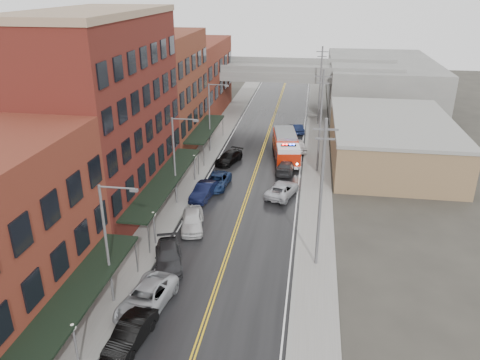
{
  "coord_description": "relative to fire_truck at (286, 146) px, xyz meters",
  "views": [
    {
      "loc": [
        6.13,
        -17.18,
        20.78
      ],
      "look_at": [
        -0.33,
        24.11,
        3.0
      ],
      "focal_mm": 35.0,
      "sensor_mm": 36.0,
      "label": 1
    }
  ],
  "objects": [
    {
      "name": "utility_pole_0",
      "position": [
        3.97,
        -23.58,
        4.55
      ],
      "size": [
        1.8,
        0.24,
        12.0
      ],
      "color": "#59595B",
      "rests_on": "ground"
    },
    {
      "name": "awning_2",
      "position": [
        -10.72,
        1.92,
        1.23
      ],
      "size": [
        2.6,
        13.0,
        3.09
      ],
      "color": "black",
      "rests_on": "ground"
    },
    {
      "name": "utility_pole_1",
      "position": [
        3.97,
        -3.58,
        4.55
      ],
      "size": [
        1.8,
        0.24,
        12.0
      ],
      "color": "#59595B",
      "rests_on": "ground"
    },
    {
      "name": "parked_car_right_3",
      "position": [
        0.91,
        11.67,
        -1.07
      ],
      "size": [
        2.43,
        4.38,
        1.37
      ],
      "primitive_type": "imported",
      "rotation": [
        0.0,
        0.0,
        3.39
      ],
      "color": "black",
      "rests_on": "ground"
    },
    {
      "name": "brick_building_c",
      "position": [
        -16.53,
        1.92,
        5.75
      ],
      "size": [
        9.0,
        15.0,
        15.0
      ],
      "primitive_type": "cube",
      "color": "brown",
      "rests_on": "ground"
    },
    {
      "name": "parked_car_right_1",
      "position": [
        0.37,
        -4.38,
        -1.03
      ],
      "size": [
        2.61,
        5.21,
        1.45
      ],
      "primitive_type": "imported",
      "rotation": [
        0.0,
        0.0,
        3.02
      ],
      "color": "#2A2B2D",
      "rests_on": "ground"
    },
    {
      "name": "parked_car_left_5",
      "position": [
        -7.61,
        -12.73,
        -0.97
      ],
      "size": [
        2.34,
        4.92,
        1.56
      ],
      "primitive_type": "imported",
      "rotation": [
        0.0,
        0.0,
        -0.15
      ],
      "color": "black",
      "rests_on": "ground"
    },
    {
      "name": "globe_lamp_1",
      "position": [
        -9.63,
        -22.58,
        0.56
      ],
      "size": [
        0.44,
        0.44,
        3.12
      ],
      "color": "#59595B",
      "rests_on": "ground"
    },
    {
      "name": "sidewalk_left",
      "position": [
        -10.53,
        -8.58,
        -1.68
      ],
      "size": [
        3.0,
        160.0,
        0.15
      ],
      "primitive_type": "cube",
      "color": "slate",
      "rests_on": "ground"
    },
    {
      "name": "awning_1",
      "position": [
        -10.72,
        -15.58,
        1.24
      ],
      "size": [
        2.6,
        18.0,
        3.09
      ],
      "color": "black",
      "rests_on": "ground"
    },
    {
      "name": "curb_left",
      "position": [
        -8.88,
        -8.58,
        -1.68
      ],
      "size": [
        0.3,
        160.0,
        0.15
      ],
      "primitive_type": "cube",
      "color": "gray",
      "rests_on": "ground"
    },
    {
      "name": "road",
      "position": [
        -3.23,
        -8.58,
        -1.74
      ],
      "size": [
        11.0,
        160.0,
        0.02
      ],
      "primitive_type": "cube",
      "color": "black",
      "rests_on": "ground"
    },
    {
      "name": "overpass",
      "position": [
        -3.23,
        23.42,
        4.23
      ],
      "size": [
        40.0,
        10.0,
        7.5
      ],
      "color": "slate",
      "rests_on": "ground"
    },
    {
      "name": "parked_car_right_0",
      "position": [
        0.37,
        -11.01,
        -1.03
      ],
      "size": [
        3.76,
        5.63,
        1.43
      ],
      "primitive_type": "imported",
      "rotation": [
        0.0,
        0.0,
        2.85
      ],
      "color": "#B3B6BC",
      "rests_on": "ground"
    },
    {
      "name": "parked_car_left_6",
      "position": [
        -6.83,
        -9.78,
        -1.05
      ],
      "size": [
        2.64,
        5.16,
        1.39
      ],
      "primitive_type": "imported",
      "rotation": [
        0.0,
        0.0,
        -0.07
      ],
      "color": "#14254B",
      "rests_on": "ground"
    },
    {
      "name": "brick_building_far",
      "position": [
        -16.53,
        19.42,
        4.25
      ],
      "size": [
        9.0,
        20.0,
        12.0
      ],
      "primitive_type": "cube",
      "color": "brown",
      "rests_on": "ground"
    },
    {
      "name": "curb_right",
      "position": [
        2.42,
        -8.58,
        -1.68
      ],
      "size": [
        0.3,
        160.0,
        0.15
      ],
      "primitive_type": "cube",
      "color": "gray",
      "rests_on": "ground"
    },
    {
      "name": "utility_pole_2",
      "position": [
        3.97,
        16.42,
        4.55
      ],
      "size": [
        1.8,
        0.24,
        12.0
      ],
      "color": "#59595B",
      "rests_on": "ground"
    },
    {
      "name": "sidewalk_right",
      "position": [
        4.07,
        -8.58,
        -1.68
      ],
      "size": [
        3.0,
        160.0,
        0.15
      ],
      "primitive_type": "cube",
      "color": "slate",
      "rests_on": "ground"
    },
    {
      "name": "right_far_block",
      "position": [
        14.77,
        31.42,
        2.25
      ],
      "size": [
        18.0,
        30.0,
        8.0
      ],
      "primitive_type": "cube",
      "color": "slate",
      "rests_on": "ground"
    },
    {
      "name": "globe_lamp_2",
      "position": [
        -9.63,
        -8.58,
        0.56
      ],
      "size": [
        0.44,
        0.44,
        3.12
      ],
      "color": "#59595B",
      "rests_on": "ground"
    },
    {
      "name": "parked_car_left_2",
      "position": [
        -7.5,
        -30.81,
        -0.94
      ],
      "size": [
        3.42,
        6.12,
        1.62
      ],
      "primitive_type": "imported",
      "rotation": [
        0.0,
        0.0,
        -0.13
      ],
      "color": "#A5A8AD",
      "rests_on": "ground"
    },
    {
      "name": "parked_car_left_4",
      "position": [
        -7.19,
        -19.31,
        -0.92
      ],
      "size": [
        2.96,
        5.2,
        1.67
      ],
      "primitive_type": "imported",
      "rotation": [
        0.0,
        0.0,
        0.21
      ],
      "color": "silver",
      "rests_on": "ground"
    },
    {
      "name": "fire_truck",
      "position": [
        0.0,
        0.0,
        0.0
      ],
      "size": [
        4.6,
        9.18,
        3.23
      ],
      "rotation": [
        0.0,
        0.0,
        0.15
      ],
      "color": "#A71B07",
      "rests_on": "ground"
    },
    {
      "name": "street_lamp_1",
      "position": [
        -9.78,
        -14.58,
        3.43
      ],
      "size": [
        2.64,
        0.22,
        9.0
      ],
      "color": "#59595B",
      "rests_on": "ground"
    },
    {
      "name": "street_lamp_2",
      "position": [
        -9.78,
        1.42,
        3.43
      ],
      "size": [
        2.64,
        0.22,
        9.0
      ],
      "color": "#59595B",
      "rests_on": "ground"
    },
    {
      "name": "tan_building",
      "position": [
        12.77,
        1.42,
        0.75
      ],
      "size": [
        14.0,
        22.0,
        5.0
      ],
      "primitive_type": "cube",
      "color": "#826246",
      "rests_on": "ground"
    },
    {
      "name": "parked_car_left_1",
      "position": [
        -7.3,
        -34.26,
        -0.98
      ],
      "size": [
        2.22,
        4.83,
        1.53
      ],
      "primitive_type": "imported",
      "rotation": [
        0.0,
        0.0,
        -0.13
      ],
      "color": "black",
      "rests_on": "ground"
    },
    {
      "name": "parked_car_left_7",
      "position": [
        -6.85,
        -2.28,
        -1.06
      ],
      "size": [
        3.34,
        5.16,
        1.39
      ],
      "primitive_type": "imported",
      "rotation": [
        0.0,
        0.0,
        -0.32
      ],
      "color": "black",
      "rests_on": "ground"
    },
    {
      "name": "globe_lamp_0",
      "position": [
        -9.63,
        -36.58,
        0.56
      ],
      "size": [
        0.44,
        0.44,
        3.12
      ],
      "color": "#59595B",
      "rests_on": "ground"
    },
    {
      "name": "brick_building_b",
      "position": [
        -16.53,
        -15.58,
        7.25
      ],
      "size": [
        9.0,
        20.0,
        18.0
      ],
      "primitive_type": "cube",
      "color": "#561916",
      "rests_on": "ground"
    },
    {
      "name": "parked_car_left_3",
      "position": [
        -7.59,
        -25.38,
        -1.0
      ],
      "size": [
        3.59,
        5.55,
        1.49
      ],
      "primitive_type": "imported",
      "rotation": [
        0.0,
        0.0,
        0.31
      ],
      "color": "#262629",
      "rests_on": "ground"
    },
    {
      "name": "parked_car_right_2",
      "position": [
        1.31,
        3.47,
        -0.93
      ],
      "size": [
        3.04,
        5.16,
        1.65
      ],
      "primitive_type": "imported",
      "rotation": [
        0.0,
        0.0,
        3.38
      ],
      "color": "silver",
      "rests_on": "ground"
    },
    {
      "name": "street_lamp_0",
      "position": [
        -9.78,
        -30.58,
        3.43
      ],
      "size": [
        2.64,
        0.22,
        9.0
      ],
      "color": "#59595B",
      "rests_on": "ground"
    },
    {
      "name": "awning_0",
      "position": [
        -10.72,
        -34.58,
        1.24
      ],
      "size": [
        2.6,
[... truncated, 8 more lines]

